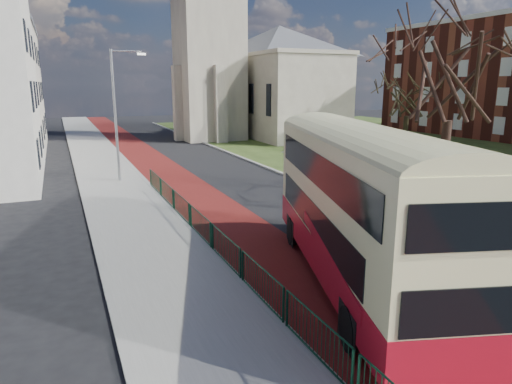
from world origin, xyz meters
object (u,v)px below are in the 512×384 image
litter_bin (474,199)px  winter_tree_far (408,92)px  streetlamp (117,109)px  winter_tree_near (454,52)px  bus (358,200)px

litter_bin → winter_tree_far: bearing=57.1°
winter_tree_far → litter_bin: 23.97m
streetlamp → winter_tree_near: size_ratio=0.73×
winter_tree_near → litter_bin: bearing=-72.0°
bus → litter_bin: 11.94m
winter_tree_near → litter_bin: 7.28m
bus → winter_tree_far: 34.11m
bus → winter_tree_near: size_ratio=1.07×
streetlamp → litter_bin: bearing=-42.0°
streetlamp → litter_bin: size_ratio=7.89×
winter_tree_far → winter_tree_near: bearing=-126.4°
streetlamp → litter_bin: (15.19, -13.66, -4.04)m
streetlamp → litter_bin: streetlamp is taller
bus → winter_tree_far: winter_tree_far is taller
streetlamp → winter_tree_far: size_ratio=1.04×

